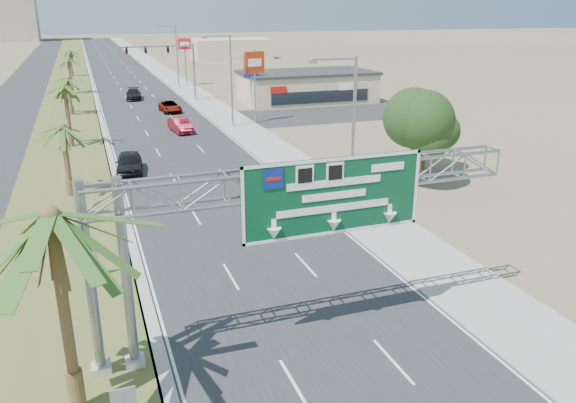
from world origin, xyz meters
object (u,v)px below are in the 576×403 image
(car_right_lane, at_px, (170,107))
(car_far, at_px, (134,94))
(signal_mast, at_px, (180,67))
(car_left_lane, at_px, (129,163))
(palm_near, at_px, (51,218))
(store_building, at_px, (307,88))
(pole_sign_blue, at_px, (251,68))
(car_mid_lane, at_px, (180,125))
(pole_sign_red_far, at_px, (185,48))
(pole_sign_red_near, at_px, (254,66))
(sign_gantry, at_px, (291,196))

(car_right_lane, distance_m, car_far, 12.85)
(signal_mast, height_order, car_left_lane, signal_mast)
(palm_near, relative_size, store_building, 0.46)
(store_building, relative_size, pole_sign_blue, 2.48)
(car_mid_lane, height_order, pole_sign_red_far, pole_sign_red_far)
(car_mid_lane, xyz_separation_m, pole_sign_blue, (11.50, 11.66, 4.52))
(signal_mast, relative_size, pole_sign_blue, 1.42)
(store_building, bearing_deg, signal_mast, 160.46)
(car_left_lane, bearing_deg, car_mid_lane, 71.23)
(car_mid_lane, bearing_deg, pole_sign_blue, 38.29)
(palm_near, xyz_separation_m, car_far, (8.17, 68.43, -6.18))
(palm_near, height_order, pole_sign_blue, palm_near)
(pole_sign_red_near, bearing_deg, signal_mast, 106.25)
(store_building, bearing_deg, car_left_lane, -132.86)
(store_building, distance_m, car_right_lane, 19.78)
(car_right_lane, relative_size, car_far, 0.94)
(store_building, bearing_deg, sign_gantry, -112.36)
(store_building, bearing_deg, pole_sign_red_far, 119.41)
(pole_sign_blue, bearing_deg, car_far, 136.08)
(pole_sign_blue, bearing_deg, pole_sign_red_near, -104.30)
(car_mid_lane, bearing_deg, car_left_lane, -121.55)
(store_building, xyz_separation_m, pole_sign_red_far, (-13.00, 23.06, 4.34))
(sign_gantry, height_order, pole_sign_red_near, pole_sign_red_near)
(signal_mast, relative_size, car_left_lane, 2.06)
(car_left_lane, relative_size, pole_sign_red_far, 0.62)
(car_far, bearing_deg, pole_sign_red_far, 57.81)
(car_mid_lane, relative_size, pole_sign_blue, 0.64)
(car_left_lane, xyz_separation_m, pole_sign_red_far, (14.05, 52.22, 5.49))
(pole_sign_blue, bearing_deg, sign_gantry, -104.86)
(car_left_lane, xyz_separation_m, pole_sign_red_near, (15.63, 16.57, 5.60))
(signal_mast, bearing_deg, car_mid_lane, -100.06)
(palm_near, distance_m, car_far, 69.19)
(store_building, bearing_deg, pole_sign_blue, -161.12)
(pole_sign_red_near, bearing_deg, palm_near, -113.53)
(pole_sign_blue, bearing_deg, car_right_lane, 174.03)
(car_right_lane, relative_size, pole_sign_blue, 0.68)
(pole_sign_red_near, bearing_deg, pole_sign_blue, 75.70)
(car_left_lane, relative_size, pole_sign_blue, 0.69)
(car_left_lane, relative_size, car_far, 0.96)
(car_mid_lane, bearing_deg, pole_sign_red_near, 6.28)
(signal_mast, height_order, car_right_lane, signal_mast)
(sign_gantry, relative_size, pole_sign_red_near, 2.02)
(store_building, relative_size, car_mid_lane, 3.87)
(car_right_lane, relative_size, pole_sign_red_far, 0.61)
(car_far, bearing_deg, palm_near, -90.57)
(car_far, bearing_deg, car_mid_lane, -78.03)
(signal_mast, xyz_separation_m, car_far, (-6.20, 4.46, -4.09))
(car_left_lane, bearing_deg, pole_sign_red_far, 80.61)
(palm_near, bearing_deg, car_mid_lane, 76.11)
(sign_gantry, distance_m, car_right_lane, 54.48)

